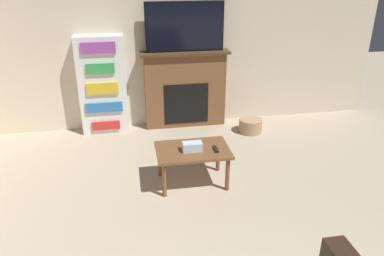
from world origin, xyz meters
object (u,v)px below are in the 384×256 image
Objects in this scene: fireplace at (185,89)px; storage_basket at (250,125)px; tv at (185,27)px; bookshelf at (103,85)px; coffee_table at (193,154)px.

storage_basket is (0.93, -0.46, -0.49)m from fireplace.
tv is 3.29× the size of storage_basket.
bookshelf is 4.17× the size of storage_basket.
fireplace is 0.92× the size of bookshelf.
storage_basket is (1.13, 1.27, -0.27)m from coffee_table.
tv reaches higher than bookshelf.
fireplace is 1.75m from coffee_table.
bookshelf is (-1.23, -0.00, -0.81)m from tv.
storage_basket is at bearing -25.10° from tv.
tv is at bearing 154.90° from storage_basket.
tv reaches higher than fireplace.
coffee_table is at bearing -96.37° from fireplace.
fireplace is 0.94m from tv.
tv reaches higher than storage_basket.
storage_basket is (2.17, -0.43, -0.62)m from bookshelf.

